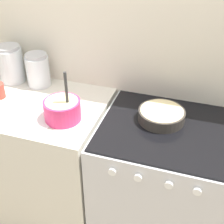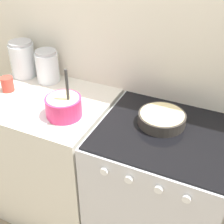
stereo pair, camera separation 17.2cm
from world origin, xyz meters
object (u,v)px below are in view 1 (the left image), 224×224
Objects in this scene: mixing_bowl at (62,109)px; storage_jar_left at (11,66)px; stove at (159,188)px; baking_pan at (161,115)px; storage_jar_middle at (38,72)px.

mixing_bowl is 1.20× the size of storage_jar_left.
stove is 3.79× the size of storage_jar_left.
mixing_bowl reaches higher than stove.
mixing_bowl is 1.15× the size of baking_pan.
baking_pan is (0.53, 0.16, -0.03)m from mixing_bowl.
stove is 0.51m from baking_pan.
mixing_bowl is at bearing -31.09° from storage_jar_left.
storage_jar_middle reaches higher than baking_pan.
storage_jar_middle is (0.20, 0.00, -0.01)m from storage_jar_left.
mixing_bowl is at bearing -44.41° from storage_jar_middle.
stove is 3.62× the size of baking_pan.
mixing_bowl reaches higher than storage_jar_left.
baking_pan reaches higher than stove.
storage_jar_left is at bearing 171.49° from baking_pan.
storage_jar_middle reaches higher than stove.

